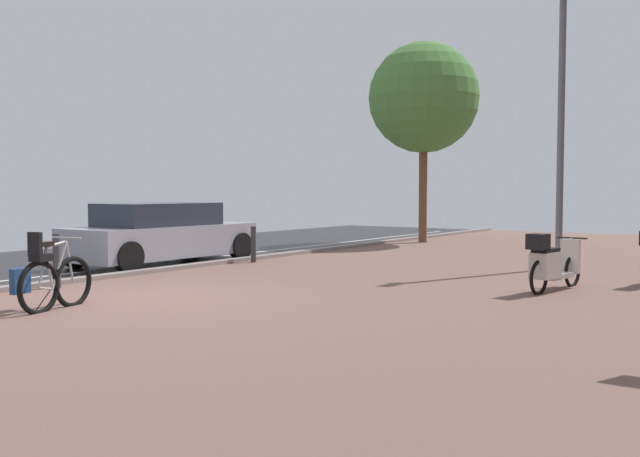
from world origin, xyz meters
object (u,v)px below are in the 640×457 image
object	(u,v)px
bollard_far	(253,244)
bollard_near	(57,261)
street_tree	(424,98)
scooter_mid	(551,264)
lamp_post	(561,112)
bicycle_foreground	(51,280)
parked_car_near	(162,234)

from	to	relation	value
bollard_far	bollard_near	bearing A→B (deg)	-90.00
bollard_far	street_tree	bearing A→B (deg)	86.64
scooter_mid	lamp_post	size ratio (longest dim) A/B	0.31
scooter_mid	bollard_far	distance (m)	6.82
bicycle_foreground	lamp_post	bearing A→B (deg)	64.65
bollard_near	bollard_far	distance (m)	4.98
bicycle_foreground	street_tree	size ratio (longest dim) A/B	0.22
lamp_post	scooter_mid	bearing A→B (deg)	-76.11
street_tree	bollard_near	xyz separation A→B (m)	(-0.44, -12.49, -3.94)
bollard_near	parked_car_near	bearing A→B (deg)	111.83
street_tree	bollard_far	distance (m)	8.52
parked_car_near	bollard_near	distance (m)	3.89
scooter_mid	street_tree	distance (m)	11.15
bollard_far	scooter_mid	bearing A→B (deg)	-6.51
bollard_far	lamp_post	bearing A→B (deg)	23.38
lamp_post	bollard_near	xyz separation A→B (m)	(-5.95, -7.55, -2.73)
scooter_mid	street_tree	size ratio (longest dim) A/B	0.29
bicycle_foreground	bollard_far	size ratio (longest dim) A/B	1.68
bollard_near	bollard_far	world-z (taller)	bollard_near
parked_car_near	street_tree	size ratio (longest dim) A/B	0.70
bicycle_foreground	lamp_post	xyz separation A→B (m)	(4.19, 8.85, 2.79)
scooter_mid	street_tree	world-z (taller)	street_tree
scooter_mid	lamp_post	bearing A→B (deg)	103.89
scooter_mid	lamp_post	world-z (taller)	lamp_post
parked_car_near	street_tree	bearing A→B (deg)	78.01
bicycle_foreground	scooter_mid	world-z (taller)	bicycle_foreground
street_tree	bollard_near	bearing A→B (deg)	-92.02
parked_car_near	bollard_far	xyz separation A→B (m)	(1.45, 1.37, -0.24)
parked_car_near	lamp_post	xyz separation A→B (m)	(7.39, 3.94, 2.54)
scooter_mid	parked_car_near	bearing A→B (deg)	-175.82
bollard_far	bicycle_foreground	bearing A→B (deg)	-74.40
bicycle_foreground	street_tree	bearing A→B (deg)	95.44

